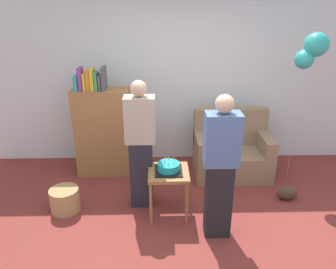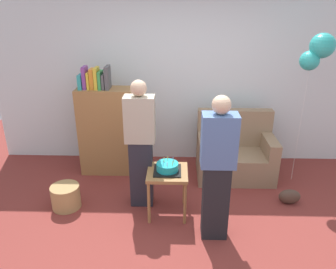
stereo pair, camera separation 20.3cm
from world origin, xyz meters
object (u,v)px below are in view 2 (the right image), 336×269
wicker_basket (66,197)px  handbag (289,197)px  person_holding_cake (217,169)px  couch (235,154)px  person_blowing_candles (141,144)px  birthday_cake (167,167)px  bookshelf (107,129)px  balloon_bunch (318,51)px  side_table (167,178)px

wicker_basket → handbag: 2.87m
person_holding_cake → couch: bearing=-100.4°
wicker_basket → handbag: bearing=3.2°
person_holding_cake → person_blowing_candles: bearing=-28.0°
birthday_cake → person_blowing_candles: bearing=148.2°
birthday_cake → person_blowing_candles: (-0.33, 0.21, 0.20)m
bookshelf → birthday_cake: bookshelf is taller
handbag → balloon_bunch: (0.27, 0.55, 1.77)m
birthday_cake → person_holding_cake: person_holding_cake is taller
person_blowing_candles → birthday_cake: bearing=-36.5°
birthday_cake → wicker_basket: birthday_cake is taller
person_blowing_candles → bookshelf: bearing=120.1°
balloon_bunch → side_table: bearing=-156.9°
person_holding_cake → wicker_basket: person_holding_cake is taller
bookshelf → person_blowing_candles: bearing=-55.2°
bookshelf → wicker_basket: (-0.36, -0.99, -0.54)m
birthday_cake → handbag: (1.58, 0.24, -0.53)m
couch → wicker_basket: 2.45m
bookshelf → wicker_basket: 1.18m
bookshelf → person_holding_cake: (1.46, -1.47, 0.14)m
bookshelf → couch: bearing=-2.3°
wicker_basket → handbag: wicker_basket is taller
birthday_cake → handbag: size_ratio=1.14×
couch → side_table: 1.40m
couch → person_holding_cake: 1.54m
handbag → balloon_bunch: size_ratio=0.13×
person_blowing_candles → wicker_basket: (-0.96, -0.13, -0.68)m
wicker_basket → balloon_bunch: bearing=12.7°
couch → wicker_basket: (-2.26, -0.91, -0.19)m
handbag → bookshelf: bearing=161.8°
wicker_basket → side_table: bearing=-3.6°
birthday_cake → person_holding_cake: bearing=-36.9°
wicker_basket → couch: bearing=21.9°
couch → birthday_cake: 1.42m
bookshelf → person_blowing_candles: 1.06m
wicker_basket → person_blowing_candles: bearing=7.5°
bookshelf → balloon_bunch: bearing=-5.8°
birthday_cake → handbag: bearing=8.7°
birthday_cake → side_table: bearing=152.9°
couch → bookshelf: (-1.90, 0.08, 0.35)m
person_holding_cake → wicker_basket: 2.01m
person_holding_cake → birthday_cake: bearing=-29.9°
birthday_cake → wicker_basket: 1.38m
side_table → handbag: 1.64m
birthday_cake → balloon_bunch: balloon_bunch is taller
couch → side_table: bearing=-134.4°
side_table → balloon_bunch: bearing=23.1°
couch → handbag: size_ratio=3.93×
couch → handbag: 0.99m
birthday_cake → wicker_basket: (-1.29, 0.08, -0.48)m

